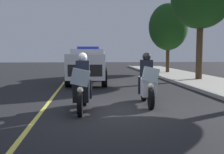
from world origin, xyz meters
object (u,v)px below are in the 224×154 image
police_motorcycle_lead_left (82,87)px  police_suv (88,64)px  tree_far_back (201,1)px  police_motorcycle_lead_right (147,84)px  tree_behind_suv (168,27)px

police_motorcycle_lead_left → police_suv: (-7.08, 0.20, 0.37)m
police_motorcycle_lead_left → tree_far_back: tree_far_back is taller
police_motorcycle_lead_right → tree_behind_suv: tree_behind_suv is taller
tree_far_back → tree_behind_suv: bearing=-178.0°
tree_behind_suv → police_suv: bearing=-44.1°
police_motorcycle_lead_left → police_suv: size_ratio=0.43×
police_motorcycle_lead_left → tree_far_back: size_ratio=0.33×
police_motorcycle_lead_left → tree_far_back: bearing=139.0°
police_motorcycle_lead_left → police_motorcycle_lead_right: bearing=108.6°
police_motorcycle_lead_left → police_motorcycle_lead_right: size_ratio=1.00×
police_motorcycle_lead_left → police_motorcycle_lead_right: same height
police_motorcycle_lead_left → tree_behind_suv: 15.77m
police_motorcycle_lead_left → tree_behind_suv: size_ratio=0.38×
tree_behind_suv → police_motorcycle_lead_right: bearing=-19.5°
police_motorcycle_lead_right → tree_far_back: tree_far_back is taller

